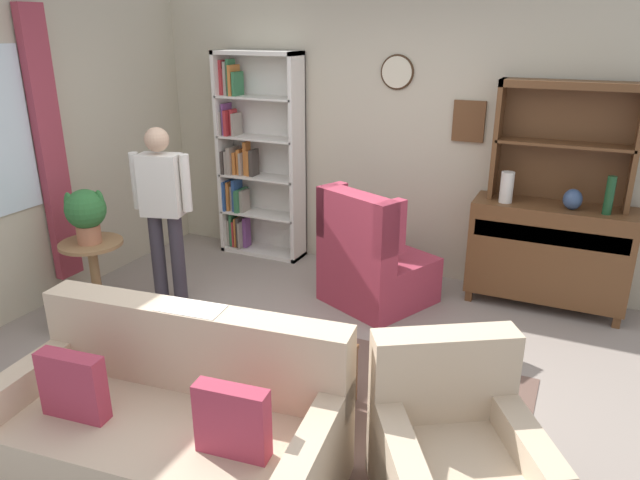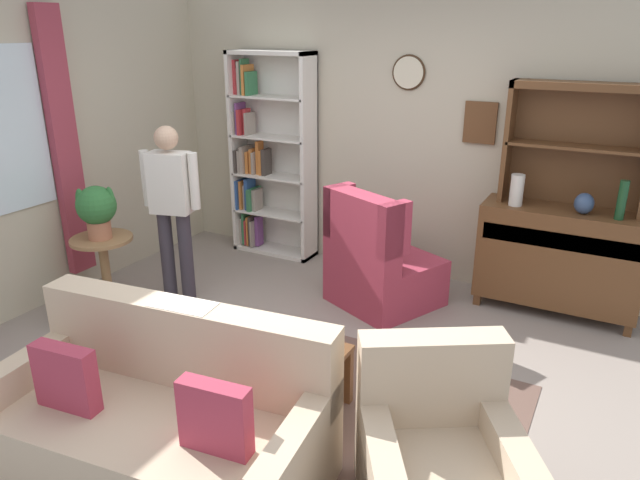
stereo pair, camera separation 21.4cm
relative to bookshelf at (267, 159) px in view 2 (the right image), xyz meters
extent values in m
cube|color=gray|center=(1.46, -1.94, -1.02)|extent=(5.40, 4.60, 0.02)
cube|color=#BCB299|center=(1.46, 0.19, 0.39)|extent=(5.00, 0.06, 2.80)
cylinder|color=beige|center=(1.46, 0.14, 0.92)|extent=(0.28, 0.03, 0.28)
torus|color=#382314|center=(1.46, 0.14, 0.92)|extent=(0.31, 0.02, 0.31)
cube|color=brown|center=(2.14, 0.14, 0.52)|extent=(0.28, 0.03, 0.36)
cube|color=#BCB299|center=(-1.07, -1.94, 0.39)|extent=(0.06, 4.20, 2.80)
cube|color=#9E3847|center=(-0.98, -1.67, 0.34)|extent=(0.08, 0.24, 2.30)
cube|color=brown|center=(1.66, -2.24, -1.01)|extent=(2.81, 1.83, 0.01)
cube|color=silver|center=(-0.35, -0.01, 0.04)|extent=(0.04, 0.30, 2.10)
cube|color=silver|center=(0.51, -0.01, 0.04)|extent=(0.04, 0.30, 2.10)
cube|color=silver|center=(0.08, -0.01, 1.07)|extent=(0.90, 0.30, 0.04)
cube|color=silver|center=(0.08, -0.01, -0.99)|extent=(0.90, 0.30, 0.04)
cube|color=silver|center=(0.08, 0.13, 0.04)|extent=(0.90, 0.01, 2.10)
cube|color=silver|center=(0.08, -0.01, -0.57)|extent=(0.86, 0.30, 0.02)
cube|color=gray|center=(-0.31, -0.03, -0.82)|extent=(0.03, 0.14, 0.29)
cube|color=#337247|center=(-0.27, -0.03, -0.79)|extent=(0.03, 0.16, 0.35)
cube|color=#B22D33|center=(-0.24, -0.03, -0.82)|extent=(0.02, 0.18, 0.28)
cube|color=#CC7233|center=(-0.21, -0.03, -0.80)|extent=(0.02, 0.18, 0.32)
cube|color=#3F3833|center=(-0.17, -0.03, -0.80)|extent=(0.03, 0.19, 0.33)
cube|color=gray|center=(-0.14, -0.03, -0.82)|extent=(0.02, 0.23, 0.29)
cube|color=#723F7F|center=(-0.11, -0.03, -0.80)|extent=(0.04, 0.11, 0.33)
cube|color=silver|center=(0.08, -0.01, -0.17)|extent=(0.86, 0.30, 0.02)
cube|color=#284C8C|center=(-0.31, -0.03, -0.40)|extent=(0.02, 0.24, 0.32)
cube|color=#CC7233|center=(-0.28, -0.03, -0.41)|extent=(0.03, 0.18, 0.31)
cube|color=gray|center=(-0.25, -0.03, -0.43)|extent=(0.03, 0.13, 0.26)
cube|color=#284C8C|center=(-0.21, -0.03, -0.39)|extent=(0.04, 0.17, 0.34)
cube|color=#337247|center=(-0.16, -0.03, -0.44)|extent=(0.04, 0.23, 0.24)
cube|color=gray|center=(-0.12, -0.03, -0.45)|extent=(0.04, 0.16, 0.23)
cube|color=silver|center=(0.08, -0.01, 0.24)|extent=(0.86, 0.30, 0.02)
cube|color=#3F3833|center=(-0.31, -0.03, -0.04)|extent=(0.03, 0.23, 0.24)
cube|color=gray|center=(-0.27, -0.03, -0.04)|extent=(0.03, 0.22, 0.24)
cube|color=gray|center=(-0.23, -0.03, -0.02)|extent=(0.04, 0.22, 0.28)
cube|color=#CC7233|center=(-0.19, -0.03, -0.04)|extent=(0.03, 0.15, 0.23)
cube|color=#CC7233|center=(-0.15, -0.03, -0.03)|extent=(0.04, 0.12, 0.26)
cube|color=gray|center=(-0.10, -0.03, -0.04)|extent=(0.02, 0.19, 0.23)
cube|color=#CC7233|center=(-0.07, -0.03, 0.02)|extent=(0.04, 0.11, 0.35)
cube|color=#CC7233|center=(-0.03, -0.03, -0.03)|extent=(0.03, 0.14, 0.26)
cube|color=#3F3833|center=(0.02, -0.03, -0.02)|extent=(0.04, 0.15, 0.27)
cube|color=silver|center=(0.08, -0.01, 0.64)|extent=(0.86, 0.30, 0.02)
cube|color=gray|center=(-0.32, -0.03, 0.37)|extent=(0.02, 0.20, 0.24)
cube|color=#723F7F|center=(-0.29, -0.03, 0.41)|extent=(0.02, 0.17, 0.32)
cube|color=#B22D33|center=(-0.25, -0.03, 0.38)|extent=(0.03, 0.21, 0.26)
cube|color=#B22D33|center=(-0.21, -0.03, 0.38)|extent=(0.04, 0.10, 0.26)
cube|color=gray|center=(-0.17, -0.03, 0.36)|extent=(0.02, 0.18, 0.23)
cube|color=#B22D33|center=(-0.31, -0.03, 0.82)|extent=(0.03, 0.11, 0.34)
cube|color=#B22D33|center=(-0.28, -0.03, 0.78)|extent=(0.02, 0.11, 0.26)
cube|color=gray|center=(-0.24, -0.03, 0.81)|extent=(0.03, 0.16, 0.33)
cube|color=#337247|center=(-0.21, -0.03, 0.83)|extent=(0.02, 0.14, 0.35)
cube|color=#CC7233|center=(-0.18, -0.03, 0.80)|extent=(0.03, 0.19, 0.30)
cube|color=#337247|center=(-0.14, -0.03, 0.77)|extent=(0.03, 0.18, 0.23)
cube|color=brown|center=(2.95, -0.08, -0.50)|extent=(1.30, 0.45, 0.82)
cube|color=brown|center=(2.35, -0.26, -0.96)|extent=(0.06, 0.06, 0.10)
cube|color=brown|center=(3.55, -0.26, -0.96)|extent=(0.06, 0.06, 0.10)
cube|color=brown|center=(2.35, 0.09, -0.96)|extent=(0.06, 0.06, 0.10)
cube|color=brown|center=(3.55, 0.09, -0.96)|extent=(0.06, 0.06, 0.10)
cube|color=#492C18|center=(2.95, -0.30, -0.30)|extent=(1.20, 0.01, 0.14)
cube|color=brown|center=(2.42, 0.00, 0.41)|extent=(0.04, 0.26, 1.00)
cube|color=brown|center=(2.95, 0.00, 0.88)|extent=(1.10, 0.26, 0.06)
cube|color=brown|center=(2.95, 0.00, 0.41)|extent=(1.06, 0.26, 0.02)
cube|color=brown|center=(2.95, 0.12, 0.41)|extent=(1.10, 0.01, 1.00)
cylinder|color=beige|center=(2.56, -0.17, 0.04)|extent=(0.11, 0.11, 0.26)
ellipsoid|color=#33476B|center=(3.08, -0.15, -0.01)|extent=(0.15, 0.15, 0.17)
cylinder|color=#194223|center=(3.34, -0.17, 0.06)|extent=(0.07, 0.07, 0.31)
cube|color=#C6AD8E|center=(1.36, -3.20, -0.80)|extent=(1.88, 1.05, 0.42)
cube|color=#C6AD8E|center=(1.32, -2.88, -0.35)|extent=(1.81, 0.40, 0.48)
cube|color=#C6AD8E|center=(0.53, -3.30, -0.71)|extent=(0.24, 0.86, 0.60)
cube|color=#C6AD8E|center=(2.18, -3.11, -0.71)|extent=(0.24, 0.86, 0.60)
cube|color=#A33347|center=(0.92, -3.37, -0.41)|extent=(0.37, 0.14, 0.36)
cube|color=#A33347|center=(1.82, -3.27, -0.41)|extent=(0.37, 0.14, 0.36)
cube|color=white|center=(1.32, -2.88, -0.11)|extent=(0.38, 0.22, 0.00)
cube|color=#C6AD8E|center=(2.63, -2.53, -0.37)|extent=(0.74, 0.54, 0.48)
cube|color=#C6AD8E|center=(2.52, -2.95, -0.74)|extent=(0.52, 0.74, 0.55)
cube|color=#C6AD8E|center=(3.04, -2.63, -0.74)|extent=(0.52, 0.74, 0.55)
cube|color=#A33347|center=(1.61, -0.61, -0.80)|extent=(1.04, 1.05, 0.42)
cube|color=#A33347|center=(1.49, -0.88, -0.28)|extent=(0.79, 0.51, 0.63)
cube|color=#A33347|center=(1.81, -0.98, -0.18)|extent=(0.21, 0.30, 0.44)
cube|color=#A33347|center=(1.19, -0.70, -0.18)|extent=(0.21, 0.30, 0.44)
cylinder|color=#997047|center=(-0.53, -1.80, -0.40)|extent=(0.52, 0.52, 0.03)
cylinder|color=#997047|center=(-0.53, -1.80, -0.71)|extent=(0.08, 0.08, 0.60)
cylinder|color=#997047|center=(-0.53, -1.80, -1.00)|extent=(0.36, 0.36, 0.03)
cylinder|color=#AD6B4C|center=(-0.52, -1.81, -0.31)|extent=(0.19, 0.19, 0.15)
sphere|color=#2D6B33|center=(-0.52, -1.81, -0.10)|extent=(0.33, 0.33, 0.33)
ellipsoid|color=#2D6B33|center=(-0.60, -1.90, -0.06)|extent=(0.10, 0.06, 0.23)
ellipsoid|color=#2D6B33|center=(-0.43, -1.74, -0.06)|extent=(0.10, 0.06, 0.23)
cylinder|color=#AD6B4C|center=(-0.48, -2.17, -0.96)|extent=(0.14, 0.14, 0.11)
sphere|color=#387F42|center=(-0.48, -2.17, -0.80)|extent=(0.24, 0.24, 0.24)
ellipsoid|color=#387F42|center=(-0.55, -2.22, -0.77)|extent=(0.07, 0.04, 0.17)
ellipsoid|color=#387F42|center=(-0.57, -2.16, -0.77)|extent=(0.07, 0.04, 0.17)
ellipsoid|color=#387F42|center=(-0.53, -2.10, -0.77)|extent=(0.07, 0.04, 0.17)
ellipsoid|color=#387F42|center=(-0.48, -2.08, -0.77)|extent=(0.07, 0.04, 0.17)
cylinder|color=#38333D|center=(-0.14, -1.44, -0.60)|extent=(0.15, 0.15, 0.82)
cylinder|color=#38333D|center=(0.04, -1.39, -0.60)|extent=(0.15, 0.15, 0.82)
cube|color=silver|center=(-0.05, -1.41, 0.07)|extent=(0.38, 0.28, 0.52)
sphere|color=tan|center=(-0.05, -1.41, 0.45)|extent=(0.24, 0.24, 0.20)
cylinder|color=silver|center=(-0.26, -1.47, 0.09)|extent=(0.10, 0.10, 0.48)
cylinder|color=silver|center=(0.16, -1.36, 0.09)|extent=(0.10, 0.10, 0.48)
cube|color=brown|center=(1.59, -2.33, -0.61)|extent=(0.80, 0.50, 0.03)
cube|color=brown|center=(1.22, -2.55, -0.82)|extent=(0.05, 0.05, 0.39)
cube|color=brown|center=(1.96, -2.55, -0.82)|extent=(0.05, 0.05, 0.39)
cube|color=brown|center=(1.22, -2.11, -0.82)|extent=(0.05, 0.05, 0.39)
cube|color=brown|center=(1.96, -2.11, -0.82)|extent=(0.05, 0.05, 0.39)
cube|color=#CC7233|center=(1.57, -2.43, -0.59)|extent=(0.18, 0.13, 0.02)
cube|color=#CC7233|center=(1.58, -2.43, -0.56)|extent=(0.16, 0.12, 0.03)
camera|label=1|loc=(3.14, -5.16, 1.32)|focal=32.91mm
camera|label=2|loc=(3.33, -5.06, 1.32)|focal=32.91mm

